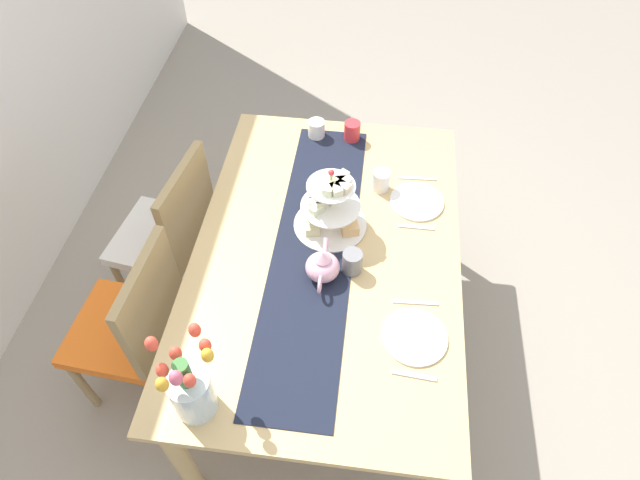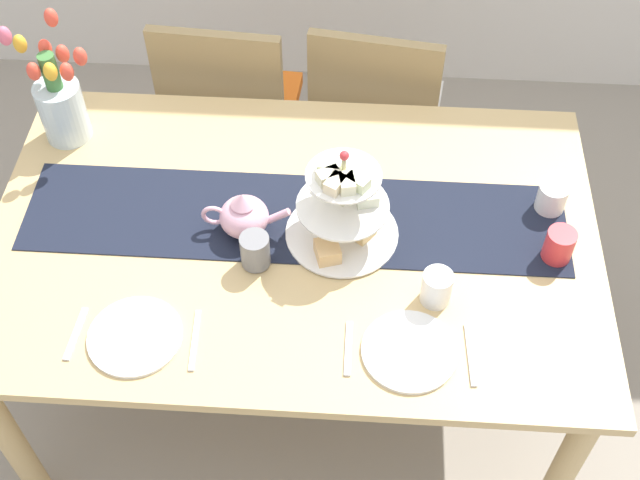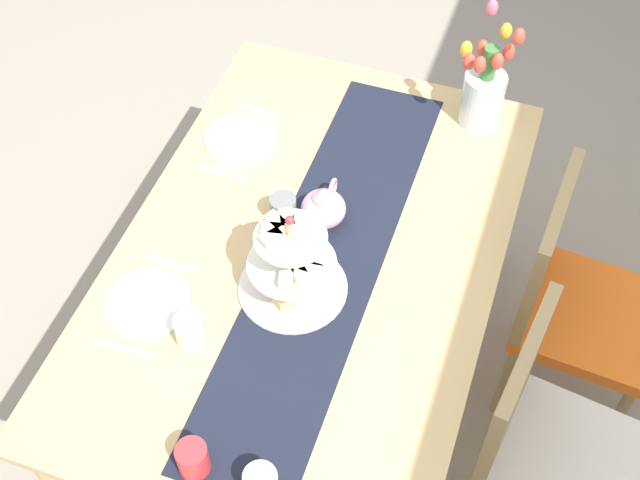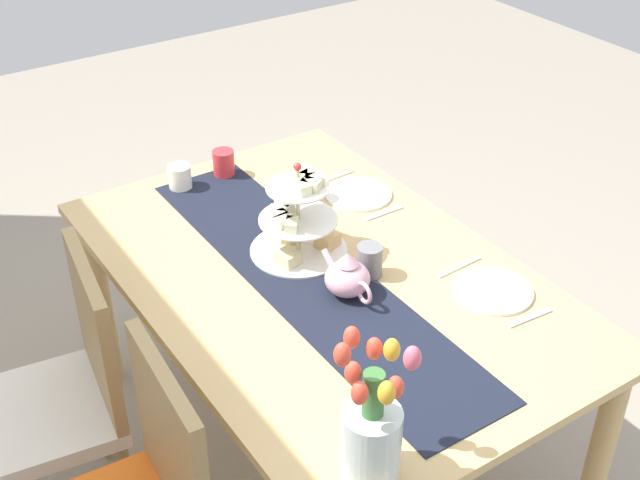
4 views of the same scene
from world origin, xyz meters
name	(u,v)px [view 2 (image 2 of 4)]	position (x,y,z in m)	size (l,w,h in m)	color
ground_plane	(299,376)	(0.00, 0.00, 0.00)	(8.00, 8.00, 0.00)	gray
dining_table	(294,255)	(0.00, 0.00, 0.66)	(1.63, 1.05, 0.76)	tan
chair_left	(231,109)	(-0.29, 0.75, 0.50)	(0.45, 0.45, 0.91)	#9C8254
chair_right	(376,115)	(0.22, 0.75, 0.50)	(0.48, 0.48, 0.91)	#9C8254
table_runner	(295,218)	(0.00, 0.05, 0.76)	(1.46, 0.32, 0.00)	black
tiered_cake_stand	(342,208)	(0.13, 0.00, 0.86)	(0.30, 0.30, 0.30)	beige
teapot	(244,216)	(-0.13, 0.00, 0.81)	(0.24, 0.13, 0.14)	#E5A8BC
tulip_vase	(60,100)	(-0.69, 0.33, 0.89)	(0.22, 0.18, 0.40)	silver
cream_jug	(552,198)	(0.69, 0.13, 0.80)	(0.08, 0.08, 0.09)	white
dinner_plate_left	(135,336)	(-0.35, -0.35, 0.76)	(0.23, 0.23, 0.01)	white
fork_left	(76,334)	(-0.50, -0.35, 0.76)	(0.02, 0.15, 0.01)	silver
knife_left	(195,340)	(-0.21, -0.35, 0.76)	(0.01, 0.17, 0.01)	silver
dinner_plate_right	(409,351)	(0.31, -0.35, 0.76)	(0.23, 0.23, 0.01)	white
fork_right	(348,348)	(0.16, -0.35, 0.76)	(0.02, 0.15, 0.01)	silver
knife_right	(470,355)	(0.45, -0.35, 0.76)	(0.01, 0.17, 0.01)	silver
mug_grey	(255,250)	(-0.09, -0.11, 0.81)	(0.08, 0.08, 0.10)	slate
mug_white_text	(437,288)	(0.37, -0.19, 0.80)	(0.08, 0.08, 0.10)	white
mug_orange	(559,246)	(0.69, -0.04, 0.80)	(0.08, 0.08, 0.10)	red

